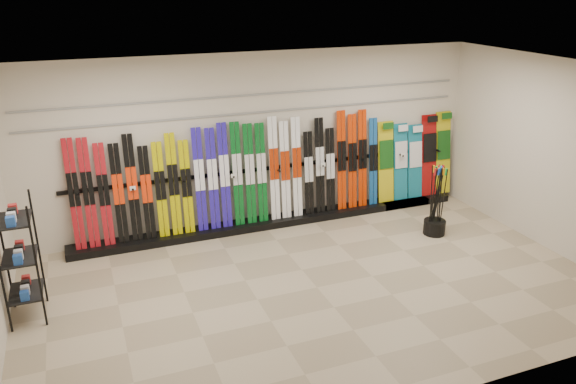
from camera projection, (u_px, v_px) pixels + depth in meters
name	position (u px, v px, depth m)	size (l,w,h in m)	color
floor	(317.00, 287.00, 7.93)	(8.00, 8.00, 0.00)	gray
back_wall	(259.00, 141.00, 9.58)	(8.00, 8.00, 0.00)	beige
right_wall	(552.00, 156.00, 8.77)	(5.00, 5.00, 0.00)	beige
ceiling	(321.00, 74.00, 6.87)	(8.00, 8.00, 0.00)	silver
ski_rack_base	(276.00, 221.00, 9.98)	(8.00, 0.40, 0.12)	black
skis	(238.00, 177.00, 9.46)	(5.37, 0.21, 1.81)	#A9141D
snowboards	(416.00, 158.00, 10.74)	(1.60, 0.25, 1.60)	gold
accessory_rack	(20.00, 260.00, 6.99)	(0.40, 0.60, 1.61)	black
pole_bin	(434.00, 227.00, 9.57)	(0.37, 0.37, 0.25)	black
ski_poles	(437.00, 200.00, 9.41)	(0.26, 0.28, 1.18)	black
slatwall_rail_0	(259.00, 112.00, 9.39)	(7.60, 0.02, 0.03)	gray
slatwall_rail_1	(258.00, 94.00, 9.28)	(7.60, 0.02, 0.03)	gray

